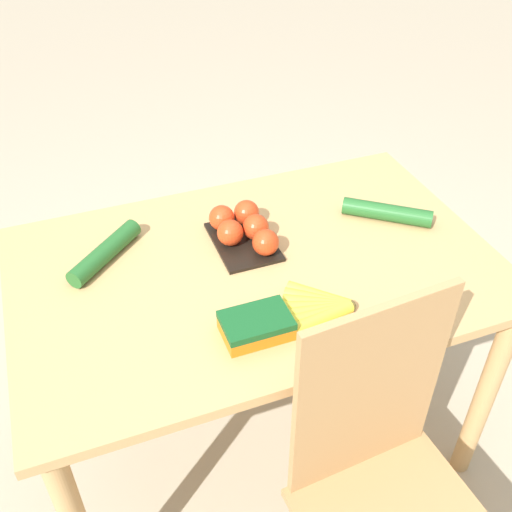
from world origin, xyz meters
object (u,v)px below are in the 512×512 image
(chair, at_px, (385,487))
(banana_bunch, at_px, (319,307))
(cucumber_near, at_px, (105,252))
(tomato_pack, at_px, (244,229))
(cucumber_far, at_px, (387,212))
(carrot_bag, at_px, (256,324))

(chair, bearing_deg, banana_bunch, 90.46)
(banana_bunch, distance_m, cucumber_near, 0.61)
(cucumber_near, bearing_deg, tomato_pack, 172.57)
(chair, bearing_deg, cucumber_far, 58.35)
(tomato_pack, bearing_deg, cucumber_near, -7.43)
(chair, bearing_deg, tomato_pack, 94.25)
(tomato_pack, relative_size, cucumber_near, 1.04)
(carrot_bag, distance_m, cucumber_far, 0.61)
(tomato_pack, height_order, cucumber_far, tomato_pack)
(chair, bearing_deg, carrot_bag, 116.56)
(banana_bunch, bearing_deg, chair, 94.50)
(chair, bearing_deg, cucumber_near, 119.15)
(banana_bunch, relative_size, cucumber_far, 0.76)
(chair, height_order, cucumber_far, chair)
(banana_bunch, relative_size, tomato_pack, 0.77)
(tomato_pack, distance_m, carrot_bag, 0.37)
(cucumber_near, relative_size, cucumber_far, 0.95)
(tomato_pack, xyz_separation_m, cucumber_near, (0.39, -0.05, -0.01))
(chair, xyz_separation_m, carrot_bag, (0.20, -0.34, 0.30))
(carrot_bag, bearing_deg, cucumber_near, -54.79)
(cucumber_near, bearing_deg, chair, 123.19)
(chair, relative_size, cucumber_far, 4.13)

